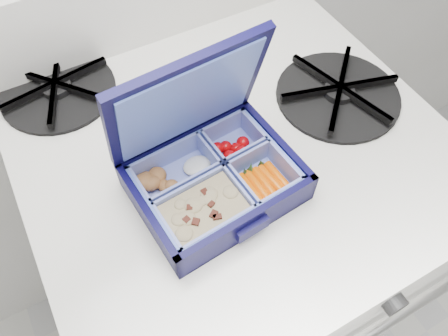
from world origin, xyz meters
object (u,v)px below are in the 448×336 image
bento_box (215,181)px  stove (227,257)px  burner_grate (339,90)px  fork (179,123)px

bento_box → stove: bearing=46.5°
stove → burner_grate: 0.50m
bento_box → burner_grate: bearing=9.2°
stove → fork: 0.46m
stove → burner_grate: burner_grate is taller
bento_box → burner_grate: 0.26m
stove → bento_box: bento_box is taller
burner_grate → fork: (-0.24, 0.07, -0.01)m
stove → fork: (-0.06, 0.05, 0.45)m
burner_grate → fork: bearing=164.3°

